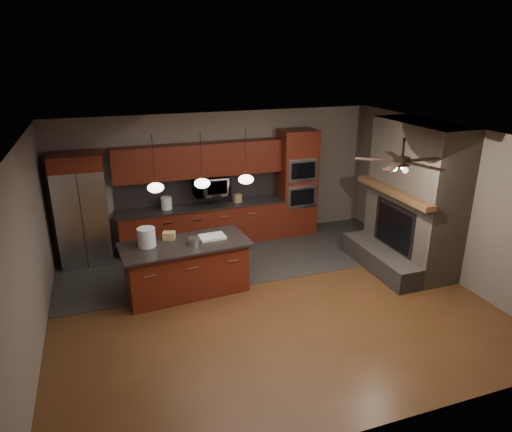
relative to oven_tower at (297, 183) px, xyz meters
name	(u,v)px	position (x,y,z in m)	size (l,w,h in m)	color
ground	(268,300)	(-1.70, -2.69, -1.19)	(7.00, 7.00, 0.00)	brown
ceiling	(270,136)	(-1.70, -2.69, 1.61)	(7.00, 6.00, 0.02)	white
back_wall	(220,177)	(-1.70, 0.31, 0.21)	(7.00, 0.02, 2.80)	#685C53
right_wall	(447,201)	(1.80, -2.69, 0.21)	(0.02, 6.00, 2.80)	#685C53
left_wall	(28,254)	(-5.20, -2.69, 0.21)	(0.02, 6.00, 2.80)	#685C53
slate_tile_patch	(237,257)	(-1.70, -0.89, -1.19)	(7.00, 2.40, 0.01)	#2D2B28
fireplace_column	(412,202)	(1.34, -2.29, 0.11)	(1.30, 2.10, 2.80)	brown
back_cabinetry	(202,205)	(-2.18, 0.05, -0.30)	(3.59, 0.64, 2.20)	#551D0F
oven_tower	(297,183)	(0.00, 0.00, 0.00)	(0.80, 0.63, 2.38)	#551D0F
microwave	(211,186)	(-1.98, 0.06, 0.11)	(0.73, 0.41, 0.50)	silver
refrigerator	(82,210)	(-4.57, -0.07, -0.09)	(0.95, 0.75, 2.20)	silver
kitchen_island	(187,267)	(-2.93, -1.94, -0.73)	(2.23, 1.14, 0.92)	#551D0F
white_bucket	(146,237)	(-3.55, -1.84, -0.11)	(0.30, 0.30, 0.32)	silver
paint_can	(193,241)	(-2.80, -2.03, -0.21)	(0.19, 0.19, 0.13)	#A3A3A7
paint_tray	(212,237)	(-2.44, -1.86, -0.25)	(0.44, 0.31, 0.04)	silver
cardboard_box	(169,236)	(-3.15, -1.66, -0.21)	(0.20, 0.15, 0.13)	tan
counter_bucket	(166,203)	(-2.94, 0.01, -0.16)	(0.23, 0.23, 0.26)	silver
counter_box	(237,198)	(-1.42, -0.04, -0.20)	(0.16, 0.12, 0.18)	#9C8150
pendant_left	(156,187)	(-3.35, -1.99, 0.77)	(0.26, 0.26, 0.92)	black
pendant_center	(202,183)	(-2.60, -1.99, 0.77)	(0.26, 0.26, 0.92)	black
pendant_right	(246,179)	(-1.85, -1.99, 0.77)	(0.26, 0.26, 0.92)	black
ceiling_fan	(402,161)	(0.10, -3.49, 1.27)	(1.27, 1.33, 0.41)	black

